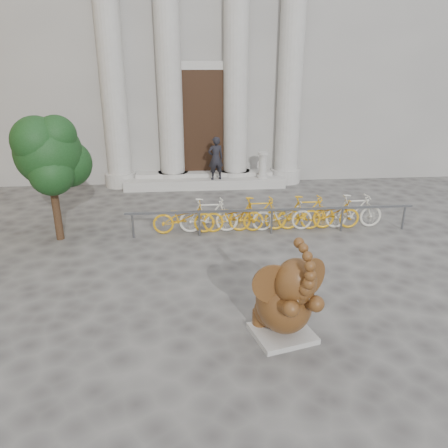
{
  "coord_description": "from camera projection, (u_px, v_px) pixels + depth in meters",
  "views": [
    {
      "loc": [
        -0.66,
        -6.72,
        4.59
      ],
      "look_at": [
        0.13,
        2.41,
        1.1
      ],
      "focal_mm": 35.0,
      "sensor_mm": 36.0,
      "label": 1
    }
  ],
  "objects": [
    {
      "name": "tree",
      "position": [
        50.0,
        155.0,
        11.0
      ],
      "size": [
        1.91,
        1.74,
        3.31
      ],
      "color": "#332114",
      "rests_on": "ground"
    },
    {
      "name": "ground",
      "position": [
        228.0,
        328.0,
        7.94
      ],
      "size": [
        80.0,
        80.0,
        0.0
      ],
      "primitive_type": "plane",
      "color": "#474442",
      "rests_on": "ground"
    },
    {
      "name": "entrance_steps",
      "position": [
        205.0,
        182.0,
        16.63
      ],
      "size": [
        6.0,
        1.2,
        0.36
      ],
      "primitive_type": "cube",
      "color": "#A8A59E",
      "rests_on": "ground"
    },
    {
      "name": "elephant_statue",
      "position": [
        285.0,
        301.0,
        7.43
      ],
      "size": [
        1.31,
        1.58,
        2.01
      ],
      "rotation": [
        0.0,
        0.0,
        0.26
      ],
      "color": "#A8A59E",
      "rests_on": "ground"
    },
    {
      "name": "balustrade_post",
      "position": [
        263.0,
        166.0,
        16.3
      ],
      "size": [
        0.4,
        0.4,
        0.99
      ],
      "color": "#A8A59E",
      "rests_on": "entrance_steps"
    },
    {
      "name": "bike_rack",
      "position": [
        270.0,
        214.0,
        12.27
      ],
      "size": [
        8.0,
        0.53,
        1.0
      ],
      "color": "slate",
      "rests_on": "ground"
    },
    {
      "name": "pedestrian",
      "position": [
        216.0,
        158.0,
        15.99
      ],
      "size": [
        0.65,
        0.5,
        1.59
      ],
      "primitive_type": "imported",
      "rotation": [
        0.0,
        0.0,
        3.37
      ],
      "color": "black",
      "rests_on": "entrance_steps"
    },
    {
      "name": "classical_building",
      "position": [
        197.0,
        25.0,
        19.72
      ],
      "size": [
        22.0,
        10.7,
        12.0
      ],
      "color": "gray",
      "rests_on": "ground"
    }
  ]
}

